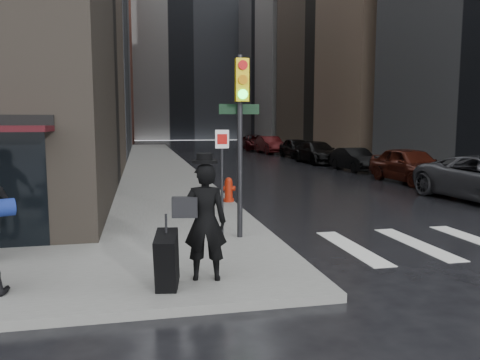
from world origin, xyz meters
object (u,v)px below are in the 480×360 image
at_px(man_overcoat, 197,228).
at_px(parked_car_4, 297,148).
at_px(parked_car_6, 255,142).
at_px(parked_car_1, 410,165).
at_px(traffic_light, 239,121).
at_px(parked_car_3, 317,152).
at_px(fire_hydrant, 229,191).
at_px(parked_car_2, 355,160).
at_px(parked_car_5, 270,145).

bearing_deg(man_overcoat, parked_car_4, -102.04).
distance_m(man_overcoat, parked_car_6, 41.78).
xyz_separation_m(parked_car_1, parked_car_4, (0.22, 16.92, -0.04)).
distance_m(traffic_light, parked_car_6, 38.84).
bearing_deg(parked_car_3, man_overcoat, -117.09).
xyz_separation_m(fire_hydrant, parked_car_2, (9.38, 10.01, 0.16)).
bearing_deg(parked_car_5, man_overcoat, -110.48).
height_order(man_overcoat, parked_car_6, man_overcoat).
xyz_separation_m(man_overcoat, parked_car_4, (11.64, 29.05, -0.26)).
height_order(parked_car_2, parked_car_3, parked_car_3).
xyz_separation_m(traffic_light, parked_car_2, (10.08, 15.01, -2.12)).
distance_m(parked_car_5, parked_car_6, 5.64).
xyz_separation_m(parked_car_2, parked_car_5, (-0.40, 16.92, 0.13)).
height_order(traffic_light, parked_car_3, traffic_light).
relative_size(parked_car_3, parked_car_6, 0.90).
distance_m(parked_car_3, parked_car_5, 11.29).
bearing_deg(traffic_light, parked_car_1, 43.60).
xyz_separation_m(parked_car_3, parked_car_4, (0.40, 5.64, 0.04)).
distance_m(man_overcoat, parked_car_5, 36.38).
xyz_separation_m(man_overcoat, parked_car_1, (11.42, 12.12, -0.22)).
bearing_deg(fire_hydrant, man_overcoat, -104.27).
bearing_deg(man_overcoat, parked_car_5, -97.73).
relative_size(fire_hydrant, parked_car_5, 0.17).
distance_m(fire_hydrant, parked_car_6, 33.78).
xyz_separation_m(parked_car_1, parked_car_3, (-0.17, 11.28, -0.08)).
bearing_deg(parked_car_5, parked_car_3, -91.51).
height_order(traffic_light, parked_car_1, traffic_light).
distance_m(parked_car_4, parked_car_5, 5.68).
height_order(parked_car_3, parked_car_4, parked_car_4).
bearing_deg(parked_car_1, parked_car_4, 88.00).
height_order(parked_car_1, parked_car_5, parked_car_1).
xyz_separation_m(man_overcoat, fire_hydrant, (1.97, 7.75, -0.54)).
relative_size(traffic_light, parked_car_4, 0.88).
bearing_deg(fire_hydrant, parked_car_2, 46.86).
bearing_deg(man_overcoat, traffic_light, -105.10).
relative_size(man_overcoat, parked_car_1, 0.44).
bearing_deg(man_overcoat, fire_hydrant, -94.47).
relative_size(fire_hydrant, parked_car_2, 0.20).
xyz_separation_m(parked_car_3, parked_car_5, (-0.28, 11.28, 0.04)).
bearing_deg(parked_car_3, parked_car_1, -90.56).
height_order(parked_car_1, parked_car_6, parked_car_1).
bearing_deg(parked_car_3, parked_car_5, 90.02).
xyz_separation_m(traffic_light, parked_car_6, (9.61, 37.58, -1.99)).
bearing_deg(parked_car_3, fire_hydrant, -122.07).
bearing_deg(parked_car_4, parked_car_6, 93.19).
distance_m(man_overcoat, parked_car_4, 31.29).
bearing_deg(parked_car_6, man_overcoat, -105.68).
relative_size(parked_car_4, parked_car_6, 0.80).
relative_size(parked_car_4, parked_car_5, 0.96).
height_order(traffic_light, parked_car_5, traffic_light).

